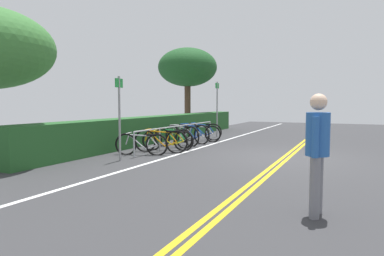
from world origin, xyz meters
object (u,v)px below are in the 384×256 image
(bicycle_7, at_px, (202,131))
(bicycle_3, at_px, (173,138))
(bicycle_5, at_px, (192,134))
(sign_post_far, at_px, (217,104))
(bicycle_0, at_px, (141,144))
(bicycle_2, at_px, (168,140))
(bike_rack, at_px, (180,130))
(bicycle_6, at_px, (201,133))
(sign_post_near, at_px, (119,110))
(tree_mid, at_px, (188,68))
(pedestrian, at_px, (317,146))
(bicycle_1, at_px, (161,141))
(bicycle_4, at_px, (182,135))

(bicycle_7, bearing_deg, bicycle_3, -179.18)
(bicycle_5, distance_m, sign_post_far, 2.88)
(bicycle_0, relative_size, bicycle_2, 0.94)
(bike_rack, distance_m, bicycle_6, 1.78)
(bicycle_2, relative_size, sign_post_near, 0.74)
(bicycle_0, bearing_deg, sign_post_far, -1.07)
(bicycle_7, bearing_deg, sign_post_far, -6.48)
(bicycle_6, height_order, tree_mid, tree_mid)
(bicycle_0, relative_size, pedestrian, 0.93)
(bicycle_1, relative_size, bicycle_5, 1.06)
(sign_post_near, height_order, sign_post_far, sign_post_far)
(bicycle_2, distance_m, pedestrian, 7.06)
(bicycle_5, bearing_deg, tree_mid, 27.47)
(bicycle_2, xyz_separation_m, pedestrian, (-4.86, -5.08, 0.65))
(bicycle_0, xyz_separation_m, tree_mid, (9.04, 2.85, 3.22))
(bicycle_2, height_order, pedestrian, pedestrian)
(bicycle_3, xyz_separation_m, pedestrian, (-5.60, -5.29, 0.65))
(tree_mid, bearing_deg, bicycle_1, -159.55)
(bicycle_0, xyz_separation_m, sign_post_near, (-1.09, -0.04, 1.04))
(bicycle_6, distance_m, bicycle_7, 0.61)
(bicycle_6, xyz_separation_m, pedestrian, (-7.70, -5.13, 0.65))
(bicycle_0, distance_m, bicycle_3, 2.01)
(pedestrian, relative_size, tree_mid, 0.36)
(bicycle_4, relative_size, tree_mid, 0.36)
(pedestrian, bearing_deg, bicycle_4, 40.14)
(bicycle_3, distance_m, bicycle_7, 2.68)
(bicycle_0, xyz_separation_m, bicycle_1, (0.72, -0.25, 0.03))
(bicycle_1, bearing_deg, bicycle_4, 6.92)
(bicycle_4, xyz_separation_m, tree_mid, (6.39, 2.87, 3.19))
(sign_post_far, bearing_deg, tree_mid, 44.59)
(pedestrian, height_order, tree_mid, tree_mid)
(bicycle_1, distance_m, sign_post_far, 5.44)
(bicycle_2, xyz_separation_m, tree_mid, (7.78, 3.06, 3.22))
(tree_mid, bearing_deg, sign_post_near, -164.09)
(bicycle_2, relative_size, pedestrian, 0.99)
(bicycle_3, bearing_deg, bicycle_7, 0.82)
(bicycle_0, relative_size, sign_post_near, 0.70)
(sign_post_near, xyz_separation_m, sign_post_far, (7.12, -0.08, 0.13))
(bicycle_6, bearing_deg, pedestrian, -146.31)
(bicycle_4, relative_size, sign_post_far, 0.67)
(bicycle_7, bearing_deg, bicycle_2, -175.89)
(bicycle_5, relative_size, tree_mid, 0.36)
(bicycle_5, bearing_deg, bicycle_0, 178.53)
(bicycle_6, height_order, bicycle_7, bicycle_7)
(bicycle_2, distance_m, bicycle_3, 0.77)
(bike_rack, xyz_separation_m, bicycle_2, (-1.08, -0.10, -0.25))
(bicycle_7, relative_size, pedestrian, 1.03)
(sign_post_near, relative_size, sign_post_far, 0.90)
(bicycle_7, bearing_deg, bicycle_6, -161.32)
(bicycle_1, bearing_deg, sign_post_far, 1.49)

